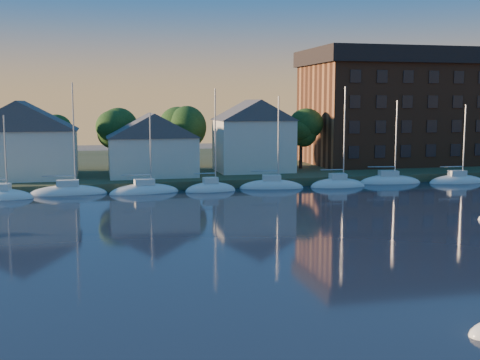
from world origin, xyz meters
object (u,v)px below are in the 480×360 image
object	(u,v)px
clubhouse_west	(22,139)
condo_block	(405,106)
clubhouse_east	(253,135)
clubhouse_centre	(152,144)

from	to	relation	value
clubhouse_west	condo_block	distance (m)	56.56
clubhouse_west	condo_block	size ratio (longest dim) A/B	0.44
condo_block	clubhouse_east	bearing A→B (deg)	-167.11
clubhouse_west	clubhouse_centre	size ratio (longest dim) A/B	1.18
clubhouse_centre	condo_block	bearing A→B (deg)	11.24
clubhouse_centre	clubhouse_east	size ratio (longest dim) A/B	1.10
clubhouse_centre	condo_block	distance (m)	41.05
clubhouse_centre	clubhouse_east	world-z (taller)	clubhouse_east
clubhouse_east	condo_block	bearing A→B (deg)	12.89
clubhouse_west	clubhouse_centre	distance (m)	16.05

